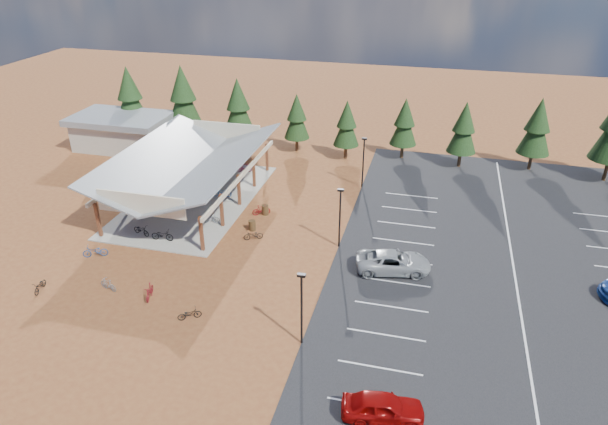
% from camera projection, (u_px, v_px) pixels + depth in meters
% --- Properties ---
extents(ground, '(140.00, 140.00, 0.00)m').
position_uv_depth(ground, '(273.00, 251.00, 43.37)').
color(ground, brown).
rests_on(ground, ground).
extents(asphalt_lot, '(27.00, 44.00, 0.04)m').
position_uv_depth(asphalt_lot, '(513.00, 262.00, 41.86)').
color(asphalt_lot, black).
rests_on(asphalt_lot, ground).
extents(concrete_pad, '(10.60, 18.60, 0.10)m').
position_uv_depth(concrete_pad, '(194.00, 199.00, 51.56)').
color(concrete_pad, gray).
rests_on(concrete_pad, ground).
extents(bike_pavilion, '(11.65, 19.40, 4.97)m').
position_uv_depth(bike_pavilion, '(191.00, 163.00, 49.82)').
color(bike_pavilion, '#542A18').
rests_on(bike_pavilion, concrete_pad).
extents(outbuilding, '(11.00, 7.00, 3.90)m').
position_uv_depth(outbuilding, '(122.00, 131.00, 63.19)').
color(outbuilding, '#ADA593').
rests_on(outbuilding, ground).
extents(lamp_post_0, '(0.50, 0.25, 5.14)m').
position_uv_depth(lamp_post_0, '(302.00, 304.00, 32.30)').
color(lamp_post_0, black).
rests_on(lamp_post_0, ground).
extents(lamp_post_1, '(0.50, 0.25, 5.14)m').
position_uv_depth(lamp_post_1, '(340.00, 214.00, 42.61)').
color(lamp_post_1, black).
rests_on(lamp_post_1, ground).
extents(lamp_post_2, '(0.50, 0.25, 5.14)m').
position_uv_depth(lamp_post_2, '(363.00, 159.00, 52.92)').
color(lamp_post_2, black).
rests_on(lamp_post_2, ground).
extents(trash_bin_0, '(0.60, 0.60, 0.90)m').
position_uv_depth(trash_bin_0, '(252.00, 225.00, 46.19)').
color(trash_bin_0, '#402C17').
rests_on(trash_bin_0, ground).
extents(trash_bin_1, '(0.60, 0.60, 0.90)m').
position_uv_depth(trash_bin_1, '(265.00, 210.00, 48.76)').
color(trash_bin_1, '#402C17').
rests_on(trash_bin_1, ground).
extents(pine_0, '(3.79, 3.79, 8.83)m').
position_uv_depth(pine_0, '(130.00, 95.00, 64.60)').
color(pine_0, '#382314').
rests_on(pine_0, ground).
extents(pine_1, '(3.97, 3.97, 9.24)m').
position_uv_depth(pine_1, '(183.00, 96.00, 63.31)').
color(pine_1, '#382314').
rests_on(pine_1, ground).
extents(pine_2, '(3.49, 3.49, 8.13)m').
position_uv_depth(pine_2, '(238.00, 105.00, 62.20)').
color(pine_2, '#382314').
rests_on(pine_2, ground).
extents(pine_3, '(2.90, 2.90, 6.76)m').
position_uv_depth(pine_3, '(297.00, 117.00, 61.22)').
color(pine_3, '#382314').
rests_on(pine_3, ground).
extents(pine_4, '(2.86, 2.86, 6.66)m').
position_uv_depth(pine_4, '(347.00, 124.00, 59.20)').
color(pine_4, '#382314').
rests_on(pine_4, ground).
extents(pine_5, '(2.96, 2.96, 6.90)m').
position_uv_depth(pine_5, '(405.00, 122.00, 59.22)').
color(pine_5, '#382314').
rests_on(pine_5, ground).
extents(pine_6, '(3.09, 3.09, 7.20)m').
position_uv_depth(pine_6, '(464.00, 128.00, 56.91)').
color(pine_6, '#382314').
rests_on(pine_6, ground).
extents(pine_7, '(3.37, 3.37, 7.86)m').
position_uv_depth(pine_7, '(537.00, 127.00, 56.00)').
color(pine_7, '#382314').
rests_on(pine_7, ground).
extents(bike_0, '(1.85, 1.13, 0.92)m').
position_uv_depth(bike_0, '(141.00, 230.00, 45.26)').
color(bike_0, black).
rests_on(bike_0, concrete_pad).
extents(bike_1, '(1.52, 0.66, 0.88)m').
position_uv_depth(bike_1, '(143.00, 209.00, 48.78)').
color(bike_1, gray).
rests_on(bike_1, concrete_pad).
extents(bike_2, '(1.85, 1.02, 0.92)m').
position_uv_depth(bike_2, '(190.00, 187.00, 52.90)').
color(bike_2, navy).
rests_on(bike_2, concrete_pad).
extents(bike_3, '(1.85, 0.60, 1.10)m').
position_uv_depth(bike_3, '(196.00, 171.00, 56.08)').
color(bike_3, maroon).
rests_on(bike_3, concrete_pad).
extents(bike_4, '(1.92, 0.78, 0.99)m').
position_uv_depth(bike_4, '(162.00, 235.00, 44.44)').
color(bike_4, black).
rests_on(bike_4, concrete_pad).
extents(bike_5, '(1.75, 0.64, 1.03)m').
position_uv_depth(bike_5, '(211.00, 218.00, 47.03)').
color(bike_5, '#A0A5A9').
rests_on(bike_5, concrete_pad).
extents(bike_6, '(1.94, 0.87, 0.98)m').
position_uv_depth(bike_6, '(222.00, 192.00, 51.78)').
color(bike_6, '#2759A0').
rests_on(bike_6, concrete_pad).
extents(bike_7, '(1.75, 0.80, 1.02)m').
position_uv_depth(bike_7, '(244.00, 167.00, 57.11)').
color(bike_7, maroon).
rests_on(bike_7, concrete_pad).
extents(bike_8, '(0.86, 1.66, 0.83)m').
position_uv_depth(bike_8, '(40.00, 286.00, 38.38)').
color(bike_8, black).
rests_on(bike_8, ground).
extents(bike_10, '(2.01, 1.42, 1.00)m').
position_uv_depth(bike_10, '(95.00, 251.00, 42.36)').
color(bike_10, navy).
rests_on(bike_10, ground).
extents(bike_11, '(0.88, 1.78, 1.03)m').
position_uv_depth(bike_11, '(149.00, 291.00, 37.62)').
color(bike_11, maroon).
rests_on(bike_11, ground).
extents(bike_12, '(1.62, 1.30, 0.82)m').
position_uv_depth(bike_12, '(190.00, 314.00, 35.57)').
color(bike_12, black).
rests_on(bike_12, ground).
extents(bike_13, '(1.58, 0.83, 0.91)m').
position_uv_depth(bike_13, '(108.00, 284.00, 38.45)').
color(bike_13, gray).
rests_on(bike_13, ground).
extents(bike_15, '(1.65, 1.18, 0.98)m').
position_uv_depth(bike_15, '(261.00, 210.00, 48.66)').
color(bike_15, maroon).
rests_on(bike_15, ground).
extents(bike_16, '(1.69, 1.23, 0.85)m').
position_uv_depth(bike_16, '(253.00, 235.00, 44.76)').
color(bike_16, black).
rests_on(bike_16, ground).
extents(car_0, '(4.55, 2.45, 1.47)m').
position_uv_depth(car_0, '(383.00, 407.00, 28.13)').
color(car_0, '#850706').
rests_on(car_0, asphalt_lot).
extents(car_2, '(5.98, 3.65, 1.55)m').
position_uv_depth(car_2, '(393.00, 262.00, 40.42)').
color(car_2, '#979B9E').
rests_on(car_2, asphalt_lot).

